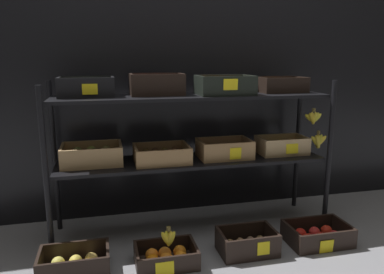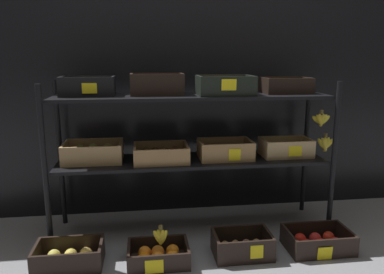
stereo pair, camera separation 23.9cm
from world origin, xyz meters
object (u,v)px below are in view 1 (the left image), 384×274
at_px(display_rack, 191,127).
at_px(crate_ground_apple_red, 317,236).
at_px(crate_ground_kiwi, 247,244).
at_px(banana_bunch_loose, 169,238).
at_px(crate_ground_orange, 166,257).
at_px(crate_ground_apple_gold, 75,264).

xyz_separation_m(display_rack, crate_ground_apple_red, (0.72, -0.38, -0.64)).
bearing_deg(crate_ground_kiwi, banana_bunch_loose, -177.66).
relative_size(crate_ground_orange, banana_bunch_loose, 2.87).
distance_m(crate_ground_apple_red, banana_bunch_loose, 0.94).
relative_size(crate_ground_kiwi, crate_ground_apple_red, 0.88).
bearing_deg(crate_ground_apple_red, crate_ground_apple_gold, 179.81).
relative_size(crate_ground_apple_gold, crate_ground_kiwi, 1.10).
bearing_deg(crate_ground_apple_gold, banana_bunch_loose, -4.00).
height_order(crate_ground_orange, crate_ground_apple_red, crate_ground_apple_red).
xyz_separation_m(display_rack, crate_ground_apple_gold, (-0.72, -0.37, -0.64)).
distance_m(crate_ground_orange, banana_bunch_loose, 0.11).
height_order(display_rack, crate_ground_apple_red, display_rack).
relative_size(display_rack, crate_ground_orange, 5.46).
xyz_separation_m(display_rack, crate_ground_kiwi, (0.25, -0.39, -0.64)).
height_order(crate_ground_orange, banana_bunch_loose, banana_bunch_loose).
height_order(display_rack, crate_ground_kiwi, display_rack).
xyz_separation_m(crate_ground_kiwi, banana_bunch_loose, (-0.47, -0.02, 0.11)).
height_order(crate_ground_apple_gold, banana_bunch_loose, banana_bunch_loose).
bearing_deg(crate_ground_kiwi, crate_ground_apple_gold, 179.06).
distance_m(display_rack, crate_ground_orange, 0.80).
xyz_separation_m(display_rack, crate_ground_orange, (-0.24, -0.41, -0.65)).
distance_m(crate_ground_apple_gold, banana_bunch_loose, 0.52).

